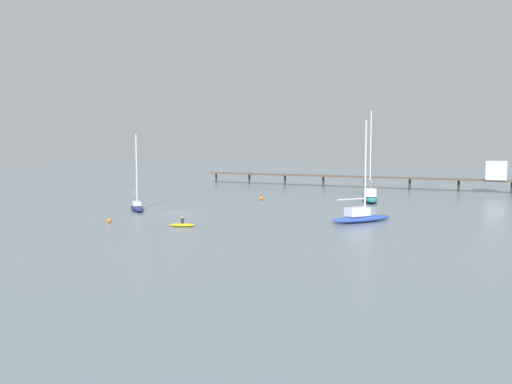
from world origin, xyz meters
TOP-DOWN VIEW (x-y plane):
  - ground_plane at (0.00, 0.00)m, footprint 400.00×400.00m
  - pier at (14.05, 57.50)m, footprint 71.30×8.58m
  - sailboat_blue at (24.73, 5.08)m, footprint 6.02×8.88m
  - sailboat_navy at (-6.86, -1.17)m, footprint 6.52×5.45m
  - sailboat_teal at (16.97, 28.51)m, footprint 6.23×9.64m
  - dinghy_yellow at (8.85, -9.37)m, footprint 3.32×2.52m
  - mooring_buoy_far at (-0.51, -11.94)m, footprint 0.53×0.53m
  - mooring_buoy_mid at (0.21, 21.14)m, footprint 0.66×0.66m

SIDE VIEW (x-z plane):
  - ground_plane at x=0.00m, z-range 0.00..0.00m
  - dinghy_yellow at x=8.85m, z-range -0.37..0.77m
  - mooring_buoy_far at x=-0.51m, z-range 0.00..0.53m
  - mooring_buoy_mid at x=0.21m, z-range 0.00..0.66m
  - sailboat_navy at x=-6.86m, z-range -4.73..6.13m
  - sailboat_blue at x=24.73m, z-range -5.34..6.93m
  - sailboat_teal at x=16.97m, z-range -6.59..8.52m
  - pier at x=14.05m, z-range 0.13..6.52m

